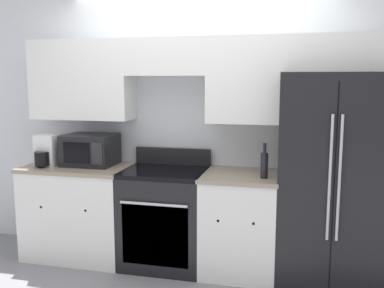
% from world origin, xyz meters
% --- Properties ---
extents(ground_plane, '(12.00, 12.00, 0.00)m').
position_xyz_m(ground_plane, '(0.00, 0.00, 0.00)').
color(ground_plane, gray).
extents(wall_back, '(8.00, 0.39, 2.60)m').
position_xyz_m(wall_back, '(0.01, 0.59, 1.46)').
color(wall_back, silver).
rests_on(wall_back, ground_plane).
extents(lower_cabinets_left, '(1.01, 0.64, 0.90)m').
position_xyz_m(lower_cabinets_left, '(-1.13, 0.31, 0.45)').
color(lower_cabinets_left, white).
rests_on(lower_cabinets_left, ground_plane).
extents(lower_cabinets_right, '(0.67, 0.64, 0.90)m').
position_xyz_m(lower_cabinets_right, '(0.44, 0.31, 0.45)').
color(lower_cabinets_right, white).
rests_on(lower_cabinets_right, ground_plane).
extents(oven_range, '(0.75, 0.65, 1.06)m').
position_xyz_m(oven_range, '(-0.26, 0.31, 0.46)').
color(oven_range, black).
rests_on(oven_range, ground_plane).
extents(refrigerator, '(0.86, 0.74, 1.78)m').
position_xyz_m(refrigerator, '(1.20, 0.35, 0.89)').
color(refrigerator, black).
rests_on(refrigerator, ground_plane).
extents(microwave, '(0.47, 0.40, 0.30)m').
position_xyz_m(microwave, '(-1.03, 0.38, 1.05)').
color(microwave, black).
rests_on(microwave, lower_cabinets_left).
extents(bottle, '(0.06, 0.06, 0.30)m').
position_xyz_m(bottle, '(0.65, 0.20, 1.02)').
color(bottle, black).
rests_on(bottle, lower_cabinets_right).
extents(coffee_maker, '(0.20, 0.29, 0.29)m').
position_xyz_m(coffee_maker, '(-1.42, 0.26, 1.04)').
color(coffee_maker, white).
rests_on(coffee_maker, lower_cabinets_left).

